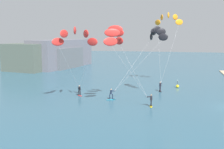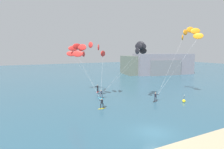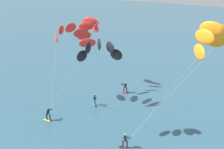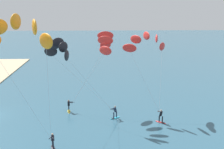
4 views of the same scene
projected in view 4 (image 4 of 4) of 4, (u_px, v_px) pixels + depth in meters
The scene contains 4 objects.
kitesurfer_nearshore at pixel (104, 44), 38.67m from camera, with size 6.51×6.36×10.88m.
kitesurfer_mid_water at pixel (62, 52), 31.69m from camera, with size 7.37×8.70×10.92m.
kitesurfer_far_out at pixel (19, 38), 20.81m from camera, with size 9.12×5.45×13.79m.
kitesurfer_downwind at pixel (147, 44), 39.55m from camera, with size 7.17×6.16×10.75m.
Camera 4 is at (37.07, 15.36, 14.54)m, focal length 48.08 mm.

